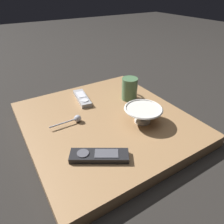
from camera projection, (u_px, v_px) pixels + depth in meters
The scene contains 7 objects.
ground_plane at pixel (106, 127), 0.86m from camera, with size 6.00×6.00×0.00m, color black.
table at pixel (106, 123), 0.84m from camera, with size 0.66×0.62×0.05m.
cereal_bowl at pixel (143, 114), 0.79m from camera, with size 0.15×0.15×0.06m.
coffee_mug at pixel (129, 89), 0.94m from camera, with size 0.10×0.08×0.10m.
teaspoon at pixel (76, 119), 0.80m from camera, with size 0.03×0.13×0.03m.
tv_remote_near at pixel (82, 98), 0.95m from camera, with size 0.16×0.07×0.02m.
tv_remote_far at pixel (99, 156), 0.63m from camera, with size 0.14×0.18×0.02m.
Camera 1 is at (-0.60, 0.34, 0.51)m, focal length 32.58 mm.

